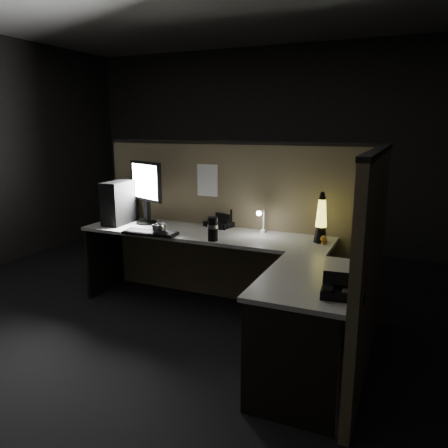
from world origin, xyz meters
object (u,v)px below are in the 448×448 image
at_px(keyboard, 150,233).
at_px(monitor, 146,186).
at_px(lava_lamp, 321,222).
at_px(pc_tower, 119,202).
at_px(desk_phone, 343,286).

bearing_deg(keyboard, monitor, 122.65).
relative_size(monitor, lava_lamp, 1.44).
relative_size(pc_tower, keyboard, 0.85).
bearing_deg(keyboard, lava_lamp, 8.98).
height_order(keyboard, lava_lamp, lava_lamp).
xyz_separation_m(pc_tower, desk_phone, (2.30, -1.03, -0.15)).
distance_m(pc_tower, keyboard, 0.61).
bearing_deg(pc_tower, desk_phone, -26.91).
xyz_separation_m(keyboard, desk_phone, (1.79, -0.77, 0.04)).
height_order(pc_tower, desk_phone, pc_tower).
height_order(pc_tower, monitor, monitor).
distance_m(monitor, desk_phone, 2.38).
relative_size(keyboard, lava_lamp, 1.17).
distance_m(pc_tower, monitor, 0.31).
xyz_separation_m(monitor, desk_phone, (2.06, -1.14, -0.31)).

